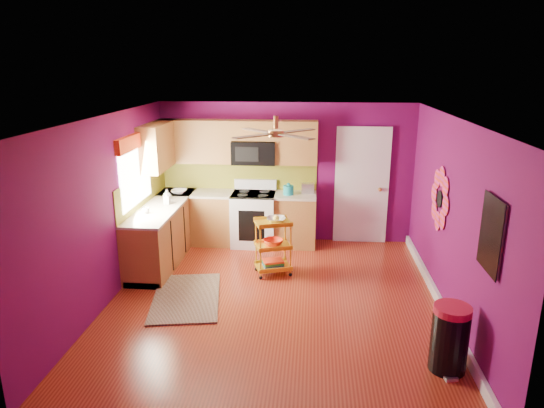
{
  "coord_description": "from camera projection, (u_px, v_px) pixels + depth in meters",
  "views": [
    {
      "loc": [
        0.49,
        -5.99,
        3.15
      ],
      "look_at": [
        -0.07,
        0.4,
        1.28
      ],
      "focal_mm": 32.0,
      "sensor_mm": 36.0,
      "label": 1
    }
  ],
  "objects": [
    {
      "name": "soap_bottle_a",
      "position": [
        167.0,
        198.0,
        7.85
      ],
      "size": [
        0.09,
        0.1,
        0.21
      ],
      "primitive_type": "imported",
      "color": "#EA3F72",
      "rests_on": "lower_cabinets"
    },
    {
      "name": "left_window",
      "position": [
        135.0,
        160.0,
        7.35
      ],
      "size": [
        0.08,
        1.35,
        1.08
      ],
      "color": "white",
      "rests_on": "ground"
    },
    {
      "name": "ground",
      "position": [
        275.0,
        301.0,
        6.65
      ],
      "size": [
        5.0,
        5.0,
        0.0
      ],
      "primitive_type": "plane",
      "color": "maroon",
      "rests_on": "ground"
    },
    {
      "name": "trash_can",
      "position": [
        450.0,
        338.0,
        5.08
      ],
      "size": [
        0.47,
        0.48,
        0.74
      ],
      "color": "black",
      "rests_on": "ground"
    },
    {
      "name": "upper_cabinetry",
      "position": [
        213.0,
        144.0,
        8.33
      ],
      "size": [
        2.8,
        2.3,
        1.26
      ],
      "color": "brown",
      "rests_on": "ground"
    },
    {
      "name": "panel_door",
      "position": [
        362.0,
        187.0,
        8.61
      ],
      "size": [
        0.95,
        0.11,
        2.15
      ],
      "color": "white",
      "rests_on": "ground"
    },
    {
      "name": "lower_cabinets",
      "position": [
        206.0,
        226.0,
        8.38
      ],
      "size": [
        2.81,
        2.31,
        0.94
      ],
      "color": "brown",
      "rests_on": "ground"
    },
    {
      "name": "right_wall_art",
      "position": [
        460.0,
        213.0,
        5.74
      ],
      "size": [
        0.04,
        2.74,
        1.04
      ],
      "color": "black",
      "rests_on": "ground"
    },
    {
      "name": "teal_kettle",
      "position": [
        288.0,
        190.0,
        8.42
      ],
      "size": [
        0.18,
        0.18,
        0.21
      ],
      "color": "teal",
      "rests_on": "lower_cabinets"
    },
    {
      "name": "soap_bottle_b",
      "position": [
        167.0,
        194.0,
        8.12
      ],
      "size": [
        0.14,
        0.14,
        0.18
      ],
      "primitive_type": "imported",
      "color": "white",
      "rests_on": "lower_cabinets"
    },
    {
      "name": "shag_rug",
      "position": [
        186.0,
        297.0,
        6.74
      ],
      "size": [
        1.13,
        1.6,
        0.02
      ],
      "primitive_type": "cube",
      "rotation": [
        0.0,
        0.0,
        0.17
      ],
      "color": "black",
      "rests_on": "ground"
    },
    {
      "name": "room_envelope",
      "position": [
        277.0,
        186.0,
        6.19
      ],
      "size": [
        4.54,
        5.04,
        2.52
      ],
      "color": "#600B4D",
      "rests_on": "ground"
    },
    {
      "name": "ceiling_fan",
      "position": [
        276.0,
        133.0,
        6.2
      ],
      "size": [
        1.01,
        1.01,
        0.26
      ],
      "color": "#BF8C3F",
      "rests_on": "ground"
    },
    {
      "name": "toaster",
      "position": [
        308.0,
        188.0,
        8.51
      ],
      "size": [
        0.22,
        0.15,
        0.18
      ],
      "primitive_type": "cube",
      "color": "beige",
      "rests_on": "lower_cabinets"
    },
    {
      "name": "counter_dish",
      "position": [
        179.0,
        192.0,
        8.52
      ],
      "size": [
        0.27,
        0.27,
        0.07
      ],
      "primitive_type": "imported",
      "color": "white",
      "rests_on": "lower_cabinets"
    },
    {
      "name": "electric_range",
      "position": [
        254.0,
        218.0,
        8.64
      ],
      "size": [
        0.76,
        0.66,
        1.13
      ],
      "color": "white",
      "rests_on": "ground"
    },
    {
      "name": "counter_cup",
      "position": [
        146.0,
        210.0,
        7.39
      ],
      "size": [
        0.11,
        0.11,
        0.09
      ],
      "primitive_type": "imported",
      "color": "white",
      "rests_on": "lower_cabinets"
    },
    {
      "name": "rolling_cart",
      "position": [
        274.0,
        244.0,
        7.4
      ],
      "size": [
        0.62,
        0.53,
        0.95
      ],
      "color": "gold",
      "rests_on": "ground"
    }
  ]
}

